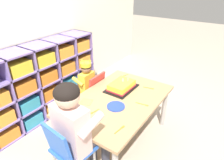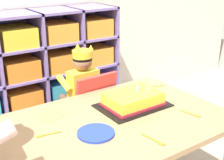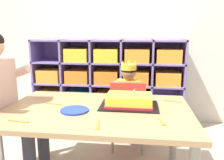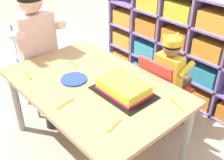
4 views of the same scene
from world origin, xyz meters
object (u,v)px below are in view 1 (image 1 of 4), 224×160
child_with_crown (84,81)px  fork_at_table_front_edge (143,104)px  classroom_chair_adult_side (68,151)px  fork_by_napkin (124,76)px  classroom_chair_blue (91,92)px  fork_beside_plate_stack (120,129)px  activity_table (117,104)px  birthday_cake_on_tray (122,86)px  paper_plate_stack (116,106)px  fork_near_cake_tray (94,112)px  adult_helper_seated (77,125)px  fork_near_child_seat (149,88)px

child_with_crown → fork_at_table_front_edge: child_with_crown is taller
classroom_chair_adult_side → fork_by_napkin: (1.29, 0.26, 0.09)m
classroom_chair_blue → fork_by_napkin: bearing=137.5°
classroom_chair_adult_side → fork_beside_plate_stack: bearing=-119.4°
fork_by_napkin → activity_table: bearing=-136.2°
activity_table → child_with_crown: (0.18, 0.64, 0.01)m
classroom_chair_blue → birthday_cake_on_tray: (0.03, -0.45, 0.22)m
birthday_cake_on_tray → paper_plate_stack: birthday_cake_on_tray is taller
classroom_chair_blue → birthday_cake_on_tray: 0.50m
fork_near_cake_tray → fork_at_table_front_edge: (0.39, -0.34, 0.00)m
adult_helper_seated → fork_at_table_front_edge: bearing=-103.5°
activity_table → fork_near_child_seat: (0.41, -0.18, 0.07)m
adult_helper_seated → fork_near_child_seat: size_ratio=8.40×
birthday_cake_on_tray → paper_plate_stack: bearing=-156.6°
adult_helper_seated → fork_near_child_seat: adult_helper_seated is taller
child_with_crown → fork_near_child_seat: (0.23, -0.83, 0.06)m
paper_plate_stack → fork_near_cake_tray: bearing=147.2°
paper_plate_stack → fork_near_child_seat: paper_plate_stack is taller
adult_helper_seated → fork_near_cake_tray: 0.35m
child_with_crown → fork_at_table_front_edge: 0.93m
activity_table → adult_helper_seated: (-0.65, -0.03, 0.17)m
child_with_crown → fork_by_napkin: 0.53m
fork_beside_plate_stack → fork_by_napkin: bearing=-143.2°
adult_helper_seated → birthday_cake_on_tray: adult_helper_seated is taller
fork_near_child_seat → fork_by_napkin: same height
adult_helper_seated → birthday_cake_on_tray: (0.86, 0.12, -0.07)m
classroom_chair_blue → fork_beside_plate_stack: (-0.57, -0.81, 0.18)m
classroom_chair_blue → fork_near_child_seat: (0.23, -0.71, 0.18)m
classroom_chair_adult_side → fork_at_table_front_edge: (0.83, -0.25, 0.09)m
fork_near_child_seat → fork_by_napkin: (0.11, 0.42, 0.00)m
fork_beside_plate_stack → classroom_chair_adult_side: bearing=-27.7°
birthday_cake_on_tray → fork_by_napkin: bearing=27.4°
child_with_crown → fork_at_table_front_edge: bearing=81.0°
classroom_chair_blue → adult_helper_seated: size_ratio=0.61×
fork_at_table_front_edge → fork_by_napkin: size_ratio=1.04×
activity_table → child_with_crown: bearing=74.6°
fork_at_table_front_edge → fork_by_napkin: 0.69m
classroom_chair_blue → fork_beside_plate_stack: bearing=53.2°
classroom_chair_blue → fork_beside_plate_stack: classroom_chair_blue is taller
birthday_cake_on_tray → fork_near_cake_tray: (-0.55, -0.02, -0.03)m
fork_near_cake_tray → fork_by_napkin: (0.85, 0.18, 0.00)m
child_with_crown → fork_near_cake_tray: size_ratio=6.57×
fork_near_child_seat → fork_at_table_front_edge: (-0.35, -0.09, 0.00)m
activity_table → fork_near_cake_tray: fork_near_cake_tray is taller
fork_near_child_seat → paper_plate_stack: bearing=65.6°
activity_table → child_with_crown: child_with_crown is taller
child_with_crown → paper_plate_stack: child_with_crown is taller
fork_near_cake_tray → activity_table: bearing=-0.5°
paper_plate_stack → fork_by_napkin: (0.65, 0.31, -0.00)m
child_with_crown → classroom_chair_blue: bearing=89.8°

